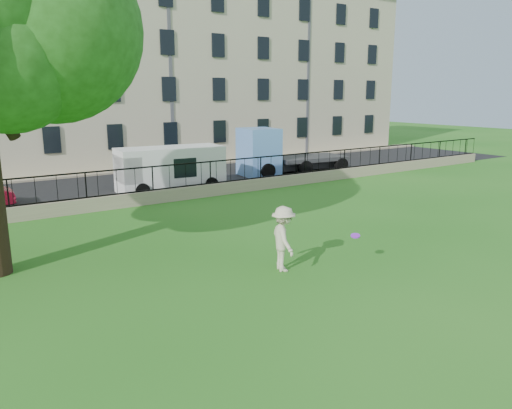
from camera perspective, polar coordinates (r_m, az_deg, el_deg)
ground at (r=13.60m, az=8.81°, el=-8.99°), size 120.00×120.00×0.00m
retaining_wall at (r=23.36m, az=-11.63°, el=0.86°), size 50.00×0.40×0.60m
iron_railing at (r=23.20m, az=-11.73°, el=2.92°), size 50.00×0.05×1.13m
street at (r=27.74m, az=-15.40°, el=1.89°), size 60.00×9.00×0.01m
sidewalk at (r=32.63m, az=-18.42°, el=3.37°), size 60.00×1.40×0.12m
building_row at (r=37.79m, az=-21.66°, el=14.77°), size 56.40×10.40×13.80m
man at (r=14.17m, az=3.16°, el=-3.93°), size 1.04×1.37×1.88m
frisbee at (r=14.50m, az=11.29°, el=-3.52°), size 0.34×0.34×0.12m
white_van at (r=26.17m, az=-9.73°, el=4.03°), size 5.53×2.56×2.25m
blue_truck at (r=31.60m, az=4.24°, el=6.22°), size 7.10×3.23×2.88m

